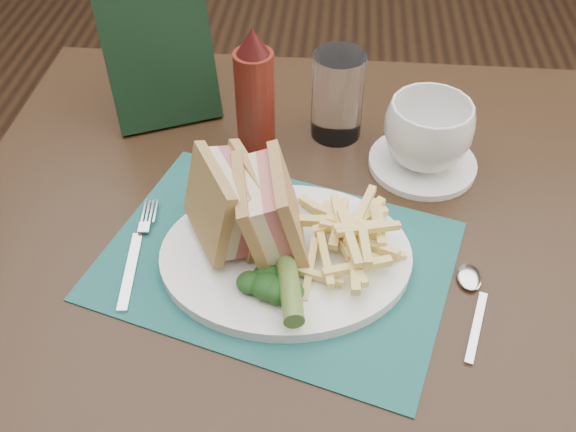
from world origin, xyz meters
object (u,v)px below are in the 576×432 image
Objects in this scene: placemat at (277,260)px; saucer at (422,163)px; table_main at (298,365)px; plate at (286,256)px; sandwich_half_a at (209,207)px; drinking_glass at (338,96)px; sandwich_half_b at (252,210)px; coffee_cup at (428,133)px; check_presenter at (157,40)px; ketchup_bottle at (255,91)px.

saucer is (0.19, 0.19, 0.00)m from placemat.
plate is (-0.01, -0.10, 0.38)m from table_main.
saucer is at bearing 30.67° from table_main.
table_main is 8.17× the size of sandwich_half_a.
placemat is at bearing -133.63° from saucer.
drinking_glass is (0.04, 0.16, 0.44)m from table_main.
sandwich_half_b is at bearing 163.64° from placemat.
drinking_glass reaches higher than coffee_cup.
placemat is 0.01m from plate.
table_main is 7.59× the size of coffee_cup.
drinking_glass is 0.27m from check_presenter.
table_main is at bearing -149.33° from saucer.
saucer is (0.16, 0.10, 0.38)m from table_main.
ketchup_bottle is at bearing -160.11° from drinking_glass.
ketchup_bottle reaches higher than placemat.
drinking_glass is at bearing 58.96° from sandwich_half_b.
saucer is (0.21, 0.19, -0.07)m from sandwich_half_b.
check_presenter is (-0.20, 0.29, 0.12)m from placemat.
check_presenter reaches higher than placemat.
sandwich_half_b is 0.86× the size of drinking_glass.
ketchup_bottle is at bearing 173.60° from coffee_cup.
saucer is at bearing 5.89° from sandwich_half_a.
saucer is 0.41m from check_presenter.
plate is (0.01, -0.00, 0.01)m from placemat.
placemat is 3.12× the size of drinking_glass.
table_main is at bearing -149.33° from coffee_cup.
placemat is 1.60× the size of check_presenter.
table_main is 0.58m from check_presenter.
placemat is at bearing -80.17° from check_presenter.
placemat is 2.18× the size of ketchup_bottle.
placemat is 0.08m from sandwich_half_b.
placemat is at bearing -36.66° from sandwich_half_a.
placemat is at bearing -27.81° from sandwich_half_b.
placemat is 0.37m from check_presenter.
ketchup_bottle reaches higher than sandwich_half_a.
drinking_glass is at bearing 31.86° from sandwich_half_a.
ketchup_bottle reaches higher than saucer.
check_presenter reaches higher than sandwich_half_b.
table_main is 0.46m from sandwich_half_b.
plate is 2.53× the size of coffee_cup.
plate is at bearing -131.76° from saucer.
check_presenter is at bearing 84.08° from sandwich_half_a.
sandwich_half_a reaches higher than coffee_cup.
sandwich_half_b is at bearing -83.98° from ketchup_bottle.
ketchup_bottle reaches higher than coffee_cup.
sandwich_half_b is 0.60× the size of ketchup_bottle.
drinking_glass is at bearing 19.89° from ketchup_bottle.
plate is 2.67× the size of sandwich_half_b.
ketchup_bottle is 0.74× the size of check_presenter.
plate is 2.31× the size of drinking_glass.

